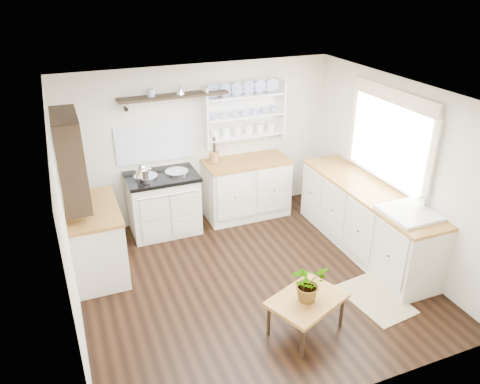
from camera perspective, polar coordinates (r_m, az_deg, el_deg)
name	(u,v)px	position (r m, az deg, el deg)	size (l,w,h in m)	color
floor	(251,280)	(5.88, 1.35, -10.62)	(4.00, 3.80, 0.01)	black
wall_back	(201,143)	(6.93, -4.76, 5.95)	(4.00, 0.02, 2.30)	beige
wall_right	(396,170)	(6.28, 18.51, 2.52)	(0.02, 3.80, 2.30)	beige
wall_left	(66,230)	(4.93, -20.47, -4.33)	(0.02, 3.80, 2.30)	beige
ceiling	(253,96)	(4.88, 1.63, 11.67)	(4.00, 3.80, 0.01)	white
window	(390,136)	(6.21, 17.81, 6.48)	(0.08, 1.55, 1.22)	white
aga_cooker	(164,203)	(6.75, -9.28, -1.33)	(0.99, 0.69, 0.91)	beige
back_cabinets	(246,187)	(7.12, 0.78, 0.59)	(1.27, 0.63, 0.90)	beige
right_cabinets	(366,218)	(6.46, 15.05, -3.14)	(0.62, 2.43, 0.90)	beige
belfast_sink	(407,222)	(5.81, 19.72, -3.45)	(0.55, 0.60, 0.45)	white
left_cabinets	(96,239)	(6.06, -17.14, -5.51)	(0.62, 1.13, 0.90)	beige
plate_rack	(243,112)	(6.98, 0.37, 9.69)	(1.20, 0.22, 0.90)	white
high_shelf	(174,97)	(6.49, -8.11, 11.44)	(1.50, 0.29, 0.16)	black
left_shelving	(70,158)	(5.59, -20.00, 3.87)	(0.28, 0.80, 1.05)	black
kettle	(142,171)	(6.36, -11.85, 2.47)	(0.17, 0.17, 0.21)	silver
utensil_crock	(214,157)	(6.82, -3.17, 4.25)	(0.14, 0.14, 0.16)	olive
center_table	(307,302)	(5.00, 8.14, -13.14)	(0.91, 0.79, 0.41)	brown
potted_plant	(308,283)	(4.85, 8.32, -10.87)	(0.36, 0.31, 0.40)	#3F7233
floor_rug	(375,299)	(5.78, 16.13, -12.44)	(0.55, 0.85, 0.02)	#958656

